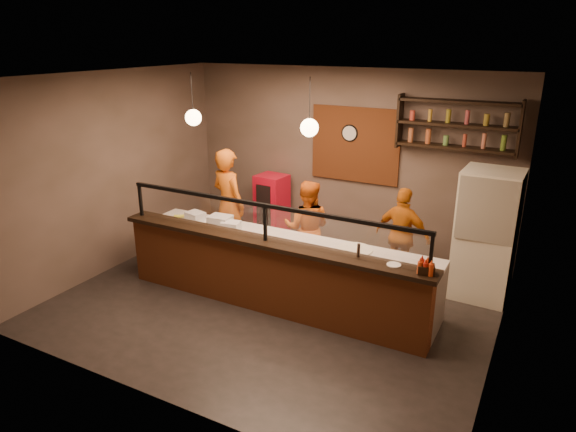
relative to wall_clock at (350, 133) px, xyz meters
The scene contains 29 objects.
floor 3.24m from the wall_clock, 92.33° to the right, with size 6.00×6.00×0.00m, color black.
ceiling 2.70m from the wall_clock, 92.33° to the right, with size 6.00×6.00×0.00m, color #353029.
wall_back 0.51m from the wall_clock, 158.20° to the left, with size 6.00×6.00×0.00m, color #6B574F.
wall_left 3.99m from the wall_clock, 141.57° to the right, with size 5.00×5.00×0.00m, color #6B574F.
wall_right 3.84m from the wall_clock, 40.31° to the right, with size 5.00×5.00×0.00m, color #6B574F.
wall_front 4.99m from the wall_clock, 91.16° to the right, with size 6.00×6.00×0.00m, color #6B574F.
brick_patch 0.22m from the wall_clock, ahead, with size 1.60×0.04×1.30m, color brown.
service_counter 3.19m from the wall_clock, 92.08° to the right, with size 4.60×0.25×1.00m, color brown.
counter_ledge 2.96m from the wall_clock, 92.08° to the right, with size 4.70×0.37×0.06m, color black.
worktop_cabinet 2.81m from the wall_clock, 92.53° to the right, with size 4.60×0.75×0.85m, color gray.
worktop 2.57m from the wall_clock, 92.53° to the right, with size 4.60×0.75×0.05m, color white.
sneeze_guard 2.86m from the wall_clock, 92.08° to the right, with size 4.50×0.05×0.52m.
wall_shelving 1.83m from the wall_clock, ahead, with size 1.84×0.28×0.85m.
wall_clock is the anchor object (origin of this frame).
pendant_left 2.81m from the wall_clock, 125.30° to the right, with size 0.24×0.24×0.77m.
pendant_right 2.32m from the wall_clock, 82.44° to the right, with size 0.24×0.24×0.77m.
cook_left 2.44m from the wall_clock, 137.74° to the right, with size 0.71×0.46×1.94m, color #CC5F13.
cook_mid 1.93m from the wall_clock, 94.92° to the right, with size 0.76×0.59×1.57m, color #C95812.
cook_right 2.10m from the wall_clock, 36.49° to the right, with size 0.89×0.37×1.53m, color #C66712.
fridge 2.88m from the wall_clock, 19.47° to the right, with size 0.80×0.75×1.93m, color #E8E4C5.
red_cooler 2.06m from the wall_clock, 167.49° to the right, with size 0.53×0.49×1.24m, color red.
pizza_dough 2.63m from the wall_clock, 65.98° to the right, with size 0.51×0.51×0.01m, color beige.
prep_tub_a 2.78m from the wall_clock, 118.54° to the right, with size 0.34×0.27×0.17m, color silver.
prep_tub_b 3.02m from the wall_clock, 127.87° to the right, with size 0.28×0.22×0.14m, color silver.
prep_tub_c 2.75m from the wall_clock, 112.89° to the right, with size 0.27×0.22×0.13m, color white.
rolling_pin 3.17m from the wall_clock, 132.06° to the right, with size 0.05×0.05×0.31m, color gold.
condiment_caddy 3.60m from the wall_clock, 53.10° to the right, with size 0.19×0.15×0.11m, color black.
pepper_mill 3.10m from the wall_clock, 65.76° to the right, with size 0.04×0.04×0.18m, color black.
small_plate 3.36m from the wall_clock, 58.31° to the right, with size 0.17×0.17×0.01m, color silver.
Camera 1 is at (3.30, -5.87, 3.68)m, focal length 32.00 mm.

